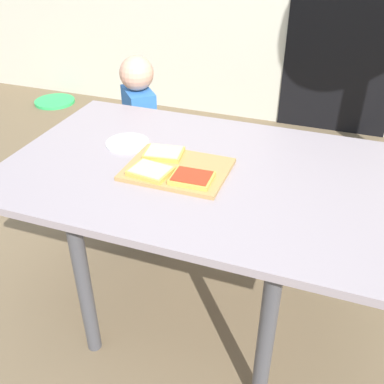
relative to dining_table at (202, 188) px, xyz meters
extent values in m
plane|color=#796447|center=(0.00, 0.00, -0.69)|extent=(16.00, 16.00, 0.00)
cube|color=black|center=(0.38, 2.32, 0.31)|extent=(0.90, 0.02, 2.00)
cube|color=#9D8F95|center=(0.00, 0.00, 0.07)|extent=(1.55, 0.98, 0.03)
cylinder|color=#4C4C51|center=(-0.37, -0.37, -0.32)|extent=(0.06, 0.06, 0.75)
cylinder|color=#4C4C51|center=(0.37, -0.37, -0.32)|extent=(0.06, 0.06, 0.75)
cylinder|color=#4C4C51|center=(-0.37, 0.37, -0.32)|extent=(0.06, 0.06, 0.75)
cylinder|color=#4C4C51|center=(0.37, 0.37, -0.32)|extent=(0.06, 0.06, 0.75)
cube|color=tan|center=(-0.09, -0.05, 0.10)|extent=(0.39, 0.30, 0.02)
cube|color=gold|center=(0.00, -0.12, 0.11)|extent=(0.15, 0.12, 0.02)
cube|color=red|center=(0.00, -0.12, 0.12)|extent=(0.14, 0.11, 0.00)
cube|color=gold|center=(-0.17, 0.03, 0.11)|extent=(0.17, 0.14, 0.02)
cube|color=beige|center=(-0.17, 0.03, 0.12)|extent=(0.15, 0.12, 0.00)
cube|color=gold|center=(-0.16, -0.12, 0.11)|extent=(0.17, 0.14, 0.02)
cube|color=beige|center=(-0.16, -0.12, 0.12)|extent=(0.15, 0.12, 0.00)
cylinder|color=white|center=(-0.37, 0.09, 0.09)|extent=(0.18, 0.18, 0.01)
cylinder|color=#362D3A|center=(-0.66, 0.75, -0.46)|extent=(0.09, 0.09, 0.46)
cylinder|color=#362D3A|center=(-0.57, 0.64, -0.46)|extent=(0.09, 0.09, 0.46)
cube|color=blue|center=(-0.62, 0.70, -0.07)|extent=(0.26, 0.27, 0.33)
sphere|color=#E6A685|center=(-0.62, 0.70, 0.19)|extent=(0.19, 0.19, 0.19)
cylinder|color=#35C362|center=(-2.23, 2.03, -0.68)|extent=(0.39, 0.39, 0.03)
camera|label=1|loc=(0.47, -1.42, 0.95)|focal=41.47mm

